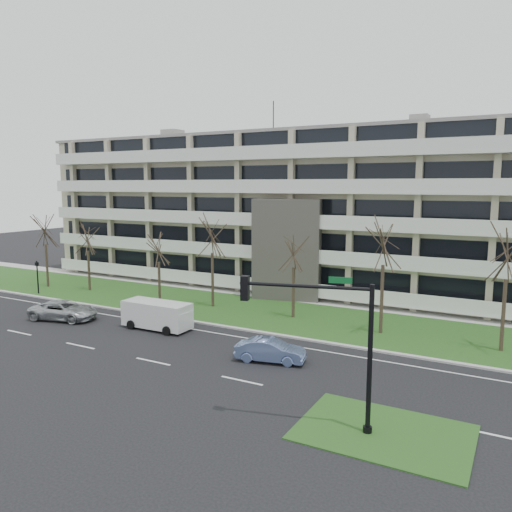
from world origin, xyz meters
The scene contains 19 objects.
ground centered at (0.00, 0.00, 0.00)m, with size 160.00×160.00×0.00m, color black.
grass_verge centered at (0.00, 13.00, 0.03)m, with size 90.00×10.00×0.06m, color #234416.
curb centered at (0.00, 8.00, 0.06)m, with size 90.00×0.35×0.12m, color #B2B2AD.
sidewalk centered at (0.00, 18.50, 0.04)m, with size 90.00×2.00×0.08m, color #B2B2AD.
grass_median centered at (14.00, -2.00, 0.03)m, with size 7.00×5.00×0.06m, color #234416.
lane_edge_line centered at (0.00, 6.50, 0.01)m, with size 90.00×0.12×0.01m, color white.
apartment_building centered at (-0.01, 25.32, 7.61)m, with size 60.50×15.10×18.75m.
silver_pickup centered at (-12.03, 3.90, 0.72)m, with size 2.39×5.19×1.44m, color #ADB0B5.
blue_sedan centered at (6.00, 3.31, 0.67)m, with size 1.42×4.08×1.35m, color #738AC7.
white_van centered at (-4.06, 5.36, 1.18)m, with size 5.11×2.15×1.97m.
traffic_signal centered at (11.62, -2.83, 4.24)m, with size 5.51×1.68×6.55m.
pedestrian_signal centered at (-21.52, 9.05, 2.02)m, with size 0.33×0.28×3.17m.
tree_0 centered at (-23.39, 11.63, 6.08)m, with size 3.91×3.91×7.82m.
tree_1 centered at (-18.37, 12.41, 5.43)m, with size 3.49×3.49×6.99m.
tree_2 centered at (-9.19, 11.81, 4.98)m, with size 3.21×3.21×6.41m.
tree_3 centered at (-4.23, 12.71, 6.39)m, with size 4.11×4.11×8.21m.
tree_4 centered at (3.18, 12.76, 5.50)m, with size 3.54×3.54×7.08m.
tree_5 centered at (10.23, 11.88, 6.70)m, with size 4.30×4.30×8.61m.
tree_6 centered at (17.76, 11.71, 6.32)m, with size 4.06×4.06×8.12m.
Camera 1 is at (18.65, -21.66, 10.25)m, focal length 35.00 mm.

